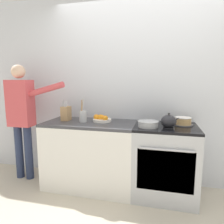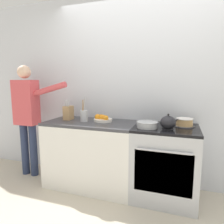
# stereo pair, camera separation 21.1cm
# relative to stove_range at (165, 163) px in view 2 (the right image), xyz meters

# --- Properties ---
(ground_plane) EXTENTS (16.00, 16.00, 0.00)m
(ground_plane) POSITION_rel_stove_range_xyz_m (-0.30, -0.31, -0.44)
(ground_plane) COLOR beige
(wall_back) EXTENTS (8.00, 0.04, 2.60)m
(wall_back) POSITION_rel_stove_range_xyz_m (-0.30, 0.34, 0.86)
(wall_back) COLOR silver
(wall_back) RESTS_ON ground_plane
(counter_cabinet) EXTENTS (1.20, 0.63, 0.89)m
(counter_cabinet) POSITION_rel_stove_range_xyz_m (-0.97, 0.00, -0.00)
(counter_cabinet) COLOR white
(counter_cabinet) RESTS_ON ground_plane
(stove_range) EXTENTS (0.75, 0.66, 0.89)m
(stove_range) POSITION_rel_stove_range_xyz_m (0.00, 0.00, 0.00)
(stove_range) COLOR #B7BABF
(stove_range) RESTS_ON ground_plane
(layer_cake) EXTENTS (0.24, 0.24, 0.10)m
(layer_cake) POSITION_rel_stove_range_xyz_m (0.20, 0.10, 0.49)
(layer_cake) COLOR #4C4C51
(layer_cake) RESTS_ON stove_range
(tea_kettle) EXTENTS (0.22, 0.18, 0.17)m
(tea_kettle) POSITION_rel_stove_range_xyz_m (0.02, -0.09, 0.52)
(tea_kettle) COLOR #232328
(tea_kettle) RESTS_ON stove_range
(mixing_bowl) EXTENTS (0.25, 0.25, 0.07)m
(mixing_bowl) POSITION_rel_stove_range_xyz_m (-0.21, -0.11, 0.48)
(mixing_bowl) COLOR #B7BABF
(mixing_bowl) RESTS_ON stove_range
(knife_block) EXTENTS (0.10, 0.14, 0.29)m
(knife_block) POSITION_rel_stove_range_xyz_m (-1.33, 0.03, 0.54)
(knife_block) COLOR tan
(knife_block) RESTS_ON counter_cabinet
(utensil_crock) EXTENTS (0.10, 0.10, 0.34)m
(utensil_crock) POSITION_rel_stove_range_xyz_m (-1.06, -0.02, 0.53)
(utensil_crock) COLOR #B7BABF
(utensil_crock) RESTS_ON counter_cabinet
(fruit_bowl) EXTENTS (0.25, 0.25, 0.10)m
(fruit_bowl) POSITION_rel_stove_range_xyz_m (-0.83, 0.07, 0.48)
(fruit_bowl) COLOR silver
(fruit_bowl) RESTS_ON counter_cabinet
(person_baker) EXTENTS (0.93, 0.20, 1.65)m
(person_baker) POSITION_rel_stove_range_xyz_m (-1.99, -0.02, 0.54)
(person_baker) COLOR #283351
(person_baker) RESTS_ON ground_plane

